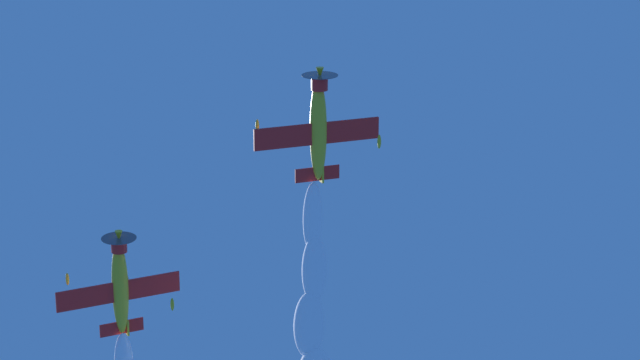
% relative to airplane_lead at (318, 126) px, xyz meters
% --- Properties ---
extents(airplane_lead, '(8.52, 9.03, 4.03)m').
position_rel_airplane_lead_xyz_m(airplane_lead, '(0.00, 0.00, 0.00)').
color(airplane_lead, gold).
extents(airplane_left_wingman, '(8.50, 8.74, 4.39)m').
position_rel_airplane_lead_xyz_m(airplane_left_wingman, '(14.71, 12.15, -0.55)').
color(airplane_left_wingman, gold).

